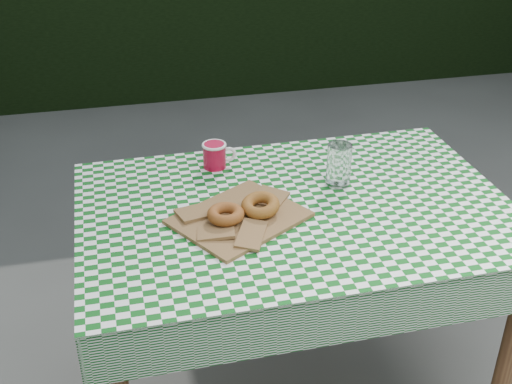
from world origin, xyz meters
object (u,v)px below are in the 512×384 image
paper_bag (239,217)px  coffee_mug (214,155)px  table (292,308)px  drinking_glass (339,165)px

paper_bag → coffee_mug: coffee_mug is taller
table → paper_bag: 0.43m
table → drinking_glass: (0.16, 0.10, 0.45)m
table → coffee_mug: (-0.19, 0.30, 0.42)m
coffee_mug → drinking_glass: (0.35, -0.20, 0.03)m
paper_bag → drinking_glass: (0.34, 0.13, 0.06)m
drinking_glass → coffee_mug: bearing=150.4°
paper_bag → coffee_mug: 0.33m
table → coffee_mug: 0.55m
paper_bag → drinking_glass: 0.37m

